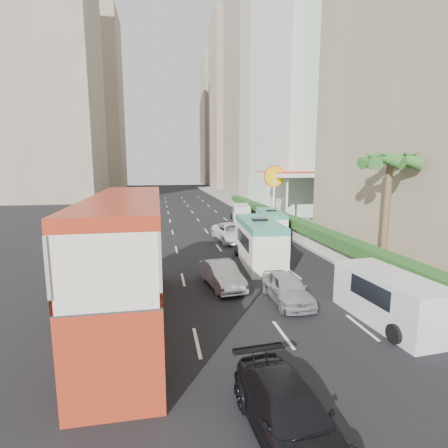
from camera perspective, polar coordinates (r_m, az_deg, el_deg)
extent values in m
plane|color=black|center=(15.55, 8.43, -14.01)|extent=(200.00, 200.00, 0.00)
cube|color=#AA3018|center=(13.98, -15.36, -5.96)|extent=(2.50, 11.00, 5.06)
imported|color=#B8BBC0|center=(18.31, -0.34, -10.20)|extent=(1.96, 4.08, 1.29)
imported|color=#B8BBC0|center=(16.70, 10.17, -12.35)|extent=(1.58, 3.89, 1.32)
imported|color=black|center=(9.53, 10.50, -31.14)|extent=(2.06, 4.38, 1.24)
imported|color=silver|center=(28.97, 1.30, -2.78)|extent=(2.91, 5.40, 1.44)
cube|color=silver|center=(22.19, 5.74, -2.98)|extent=(2.51, 6.39, 2.78)
cube|color=silver|center=(29.73, 7.62, -0.19)|extent=(2.57, 5.61, 2.40)
cube|color=silver|center=(15.58, 25.46, -10.95)|extent=(2.28, 5.01, 1.95)
cube|color=silver|center=(39.41, 2.80, 1.83)|extent=(2.50, 4.70, 1.79)
cube|color=#99968C|center=(41.29, 8.98, 0.95)|extent=(6.00, 120.00, 0.18)
cube|color=silver|center=(30.06, 10.97, -1.17)|extent=(0.30, 44.00, 1.00)
cube|color=#2D6626|center=(29.92, 11.03, 0.43)|extent=(1.10, 44.00, 0.70)
cylinder|color=brown|center=(21.68, 24.94, 1.22)|extent=(0.36, 0.36, 6.40)
cube|color=silver|center=(39.47, 11.42, 4.38)|extent=(6.50, 8.00, 5.50)
cube|color=gray|center=(77.30, 7.46, 23.57)|extent=(16.00, 16.00, 50.00)
cube|color=tan|center=(99.16, 2.31, 18.73)|extent=(14.00, 14.00, 44.00)
cube|color=gray|center=(120.24, -0.14, 16.16)|extent=(14.00, 14.00, 40.00)
cube|color=gray|center=(73.80, -27.91, 24.09)|extent=(18.00, 18.00, 52.00)
cube|color=tan|center=(106.20, -20.91, 18.07)|extent=(16.00, 16.00, 46.00)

